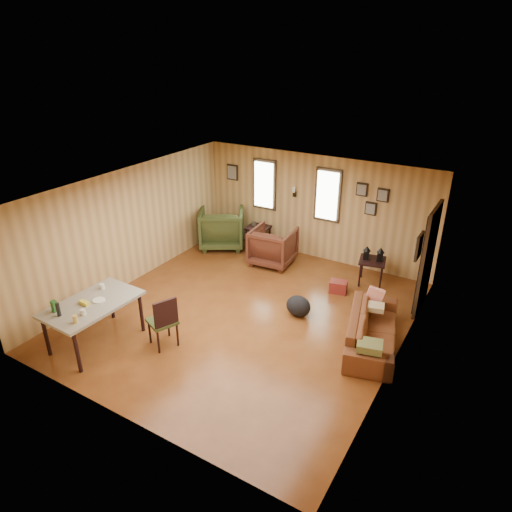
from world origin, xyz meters
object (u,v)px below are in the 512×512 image
(dining_table, at_px, (92,307))
(recliner_brown, at_px, (273,244))
(sofa, at_px, (373,324))
(end_table, at_px, (258,233))
(side_table, at_px, (373,259))
(recliner_green, at_px, (222,226))

(dining_table, bearing_deg, recliner_brown, 77.65)
(dining_table, bearing_deg, sofa, 32.64)
(sofa, bearing_deg, end_table, 42.45)
(sofa, bearing_deg, side_table, 4.33)
(side_table, height_order, dining_table, dining_table)
(recliner_brown, height_order, dining_table, dining_table)
(end_table, relative_size, side_table, 0.81)
(sofa, height_order, end_table, sofa)
(end_table, height_order, dining_table, dining_table)
(side_table, bearing_deg, recliner_brown, -174.37)
(recliner_brown, relative_size, end_table, 1.39)
(side_table, distance_m, dining_table, 5.48)
(end_table, xyz_separation_m, side_table, (2.95, -0.35, 0.19))
(end_table, bearing_deg, dining_table, -94.17)
(sofa, bearing_deg, recliner_brown, 43.73)
(recliner_brown, distance_m, recliner_green, 1.56)
(recliner_brown, bearing_deg, side_table, -179.63)
(sofa, relative_size, recliner_green, 1.84)
(recliner_green, distance_m, side_table, 3.76)
(recliner_green, xyz_separation_m, dining_table, (0.47, -4.38, 0.18))
(end_table, distance_m, side_table, 2.97)
(sofa, distance_m, dining_table, 4.62)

